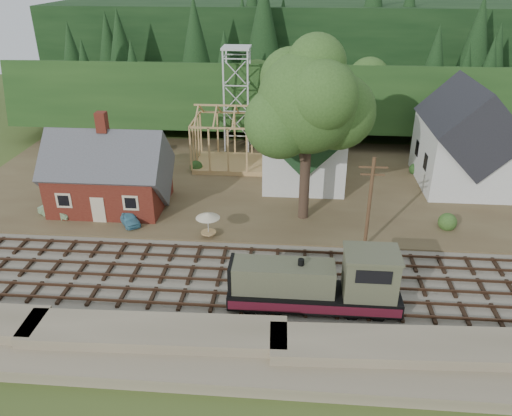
# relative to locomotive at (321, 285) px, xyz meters

# --- Properties ---
(ground) EXTENTS (140.00, 140.00, 0.00)m
(ground) POSITION_rel_locomotive_xyz_m (-3.08, 3.00, -2.01)
(ground) COLOR #384C1E
(ground) RESTS_ON ground
(embankment) EXTENTS (64.00, 5.00, 1.60)m
(embankment) POSITION_rel_locomotive_xyz_m (-3.08, -5.50, -2.01)
(embankment) COLOR #7F7259
(embankment) RESTS_ON ground
(railroad_bed) EXTENTS (64.00, 11.00, 0.16)m
(railroad_bed) POSITION_rel_locomotive_xyz_m (-3.08, 3.00, -1.93)
(railroad_bed) COLOR #726B5B
(railroad_bed) RESTS_ON ground
(village_flat) EXTENTS (64.00, 26.00, 0.30)m
(village_flat) POSITION_rel_locomotive_xyz_m (-3.08, 21.00, -1.86)
(village_flat) COLOR brown
(village_flat) RESTS_ON ground
(hillside) EXTENTS (70.00, 28.96, 12.74)m
(hillside) POSITION_rel_locomotive_xyz_m (-3.08, 45.00, -2.01)
(hillside) COLOR #1E3F19
(hillside) RESTS_ON ground
(ridge) EXTENTS (80.00, 20.00, 12.00)m
(ridge) POSITION_rel_locomotive_xyz_m (-3.08, 61.00, -2.01)
(ridge) COLOR black
(ridge) RESTS_ON ground
(depot) EXTENTS (10.80, 7.41, 9.00)m
(depot) POSITION_rel_locomotive_xyz_m (-19.08, 14.00, 1.20)
(depot) COLOR #561A13
(depot) RESTS_ON village_flat
(church) EXTENTS (8.40, 15.17, 13.00)m
(church) POSITION_rel_locomotive_xyz_m (-1.08, 22.68, 3.17)
(church) COLOR silver
(church) RESTS_ON village_flat
(farmhouse) EXTENTS (8.40, 10.80, 10.60)m
(farmhouse) POSITION_rel_locomotive_xyz_m (14.92, 22.00, 2.85)
(farmhouse) COLOR silver
(farmhouse) RESTS_ON village_flat
(timber_frame) EXTENTS (8.20, 6.20, 6.99)m
(timber_frame) POSITION_rel_locomotive_xyz_m (-9.08, 25.00, 1.25)
(timber_frame) COLOR tan
(timber_frame) RESTS_ON village_flat
(lattice_tower) EXTENTS (3.20, 3.20, 12.12)m
(lattice_tower) POSITION_rel_locomotive_xyz_m (-9.08, 31.00, 8.02)
(lattice_tower) COLOR silver
(lattice_tower) RESTS_ON village_flat
(big_tree) EXTENTS (10.90, 8.40, 14.70)m
(big_tree) POSITION_rel_locomotive_xyz_m (-0.91, 13.08, 8.21)
(big_tree) COLOR #38281E
(big_tree) RESTS_ON village_flat
(telegraph_pole_near) EXTENTS (2.20, 0.28, 8.00)m
(telegraph_pole_near) POSITION_rel_locomotive_xyz_m (3.92, 8.20, 2.23)
(telegraph_pole_near) COLOR #4C331E
(telegraph_pole_near) RESTS_ON ground
(locomotive) EXTENTS (11.17, 2.79, 4.49)m
(locomotive) POSITION_rel_locomotive_xyz_m (0.00, 0.00, 0.00)
(locomotive) COLOR black
(locomotive) RESTS_ON railroad_bed
(car_blue) EXTENTS (2.97, 3.37, 1.10)m
(car_blue) POSITION_rel_locomotive_xyz_m (-16.43, 10.48, -1.16)
(car_blue) COLOR #5AA6C2
(car_blue) RESTS_ON village_flat
(car_green) EXTENTS (3.49, 2.10, 1.09)m
(car_green) POSITION_rel_locomotive_xyz_m (-23.42, 11.34, -1.17)
(car_green) COLOR #7BA371
(car_green) RESTS_ON village_flat
(patio_set) EXTENTS (2.01, 2.01, 2.24)m
(patio_set) POSITION_rel_locomotive_xyz_m (-9.00, 8.71, 0.19)
(patio_set) COLOR silver
(patio_set) RESTS_ON village_flat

